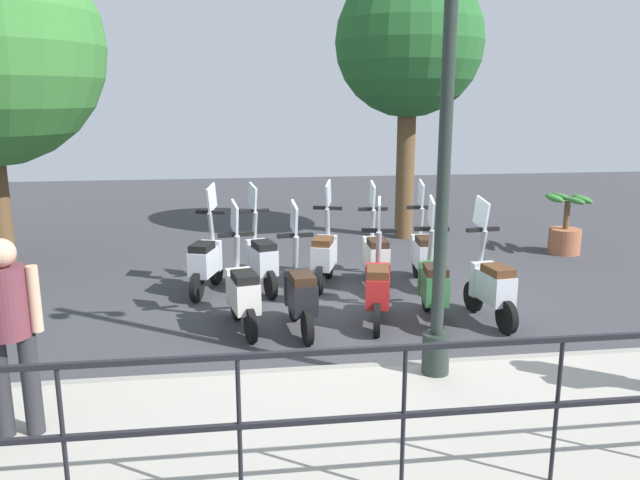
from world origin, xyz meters
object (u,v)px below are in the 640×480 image
(scooter_far_1, at_px, (376,256))
(scooter_near_2, at_px, (378,287))
(scooter_near_4, at_px, (242,292))
(scooter_far_2, at_px, (324,254))
(pedestrian_distant, at_px, (9,323))
(scooter_far_0, at_px, (424,253))
(lamp_post_near, at_px, (444,166))
(scooter_far_4, at_px, (206,260))
(scooter_near_1, at_px, (433,284))
(scooter_near_3, at_px, (300,293))
(tree_distant, at_px, (409,44))
(scooter_far_3, at_px, (261,258))
(potted_palm, at_px, (565,229))
(scooter_near_0, at_px, (491,285))

(scooter_far_1, bearing_deg, scooter_near_2, 170.00)
(scooter_near_4, relative_size, scooter_far_2, 1.00)
(pedestrian_distant, distance_m, scooter_far_2, 5.14)
(scooter_far_0, bearing_deg, scooter_near_2, 150.37)
(scooter_near_4, distance_m, scooter_far_2, 2.10)
(lamp_post_near, height_order, scooter_far_4, lamp_post_near)
(scooter_near_1, bearing_deg, scooter_near_3, 103.09)
(pedestrian_distant, bearing_deg, scooter_near_2, 121.02)
(scooter_far_0, height_order, scooter_far_2, same)
(scooter_far_4, bearing_deg, pedestrian_distant, 179.52)
(tree_distant, bearing_deg, scooter_far_2, 146.27)
(pedestrian_distant, xyz_separation_m, scooter_near_3, (2.29, -2.46, -0.60))
(pedestrian_distant, height_order, scooter_far_3, pedestrian_distant)
(scooter_near_2, height_order, scooter_far_3, same)
(scooter_near_4, distance_m, scooter_far_0, 3.11)
(scooter_far_0, bearing_deg, scooter_far_2, 88.61)
(tree_distant, distance_m, scooter_near_2, 5.97)
(scooter_near_4, height_order, scooter_far_4, same)
(tree_distant, distance_m, scooter_far_2, 4.89)
(scooter_near_2, bearing_deg, scooter_far_3, 54.30)
(scooter_far_1, bearing_deg, scooter_far_0, -85.14)
(scooter_far_2, bearing_deg, scooter_near_1, -128.53)
(scooter_far_0, height_order, scooter_far_3, same)
(potted_palm, height_order, scooter_near_4, scooter_near_4)
(scooter_far_3, bearing_deg, scooter_far_0, -106.44)
(scooter_near_4, xyz_separation_m, scooter_far_0, (1.55, -2.70, 0.00))
(scooter_near_2, distance_m, scooter_near_4, 1.65)
(pedestrian_distant, distance_m, scooter_far_4, 4.24)
(tree_distant, relative_size, scooter_far_2, 3.36)
(scooter_near_4, distance_m, scooter_far_1, 2.47)
(scooter_far_0, relative_size, scooter_far_4, 1.00)
(lamp_post_near, bearing_deg, scooter_near_4, 45.98)
(lamp_post_near, distance_m, pedestrian_distant, 3.82)
(scooter_near_4, bearing_deg, scooter_near_2, -101.71)
(lamp_post_near, relative_size, scooter_near_2, 2.92)
(scooter_far_1, bearing_deg, potted_palm, -66.00)
(scooter_near_3, xyz_separation_m, scooter_far_1, (1.64, -1.28, 0.00))
(pedestrian_distant, distance_m, tree_distant, 9.15)
(scooter_near_4, relative_size, scooter_far_3, 1.00)
(pedestrian_distant, height_order, potted_palm, pedestrian_distant)
(scooter_near_2, xyz_separation_m, scooter_far_4, (1.57, 2.15, 0.00))
(lamp_post_near, xyz_separation_m, potted_palm, (4.85, -3.97, -1.70))
(scooter_near_0, relative_size, scooter_far_4, 1.00)
(scooter_near_1, bearing_deg, scooter_far_1, 23.05)
(scooter_far_1, bearing_deg, scooter_far_3, 89.44)
(scooter_far_0, bearing_deg, potted_palm, -58.99)
(lamp_post_near, distance_m, potted_palm, 6.49)
(scooter_far_2, relative_size, scooter_far_4, 1.00)
(lamp_post_near, relative_size, scooter_near_1, 2.92)
(pedestrian_distant, xyz_separation_m, scooter_far_0, (3.97, -4.48, -0.60))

